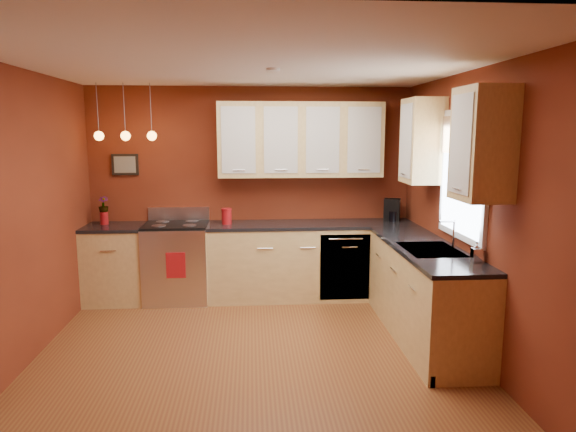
{
  "coord_description": "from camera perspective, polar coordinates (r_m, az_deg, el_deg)",
  "views": [
    {
      "loc": [
        -0.01,
        -4.37,
        2.05
      ],
      "look_at": [
        0.38,
        1.0,
        1.16
      ],
      "focal_mm": 32.0,
      "sensor_mm": 36.0,
      "label": 1
    }
  ],
  "objects": [
    {
      "name": "floor",
      "position": [
        4.82,
        -3.81,
        -15.79
      ],
      "size": [
        4.2,
        4.2,
        0.0
      ],
      "primitive_type": "plane",
      "color": "brown",
      "rests_on": "ground"
    },
    {
      "name": "ceiling",
      "position": [
        4.4,
        -4.19,
        16.53
      ],
      "size": [
        4.0,
        4.2,
        0.02
      ],
      "primitive_type": "cube",
      "color": "silver",
      "rests_on": "wall_back"
    },
    {
      "name": "wall_back",
      "position": [
        6.51,
        -4.05,
        2.73
      ],
      "size": [
        4.0,
        0.02,
        2.6
      ],
      "primitive_type": "cube",
      "color": "maroon",
      "rests_on": "floor"
    },
    {
      "name": "wall_front",
      "position": [
        2.39,
        -3.82,
        -8.91
      ],
      "size": [
        4.0,
        0.02,
        2.6
      ],
      "primitive_type": "cube",
      "color": "maroon",
      "rests_on": "floor"
    },
    {
      "name": "wall_left",
      "position": [
        4.86,
        -28.29,
        -0.63
      ],
      "size": [
        0.02,
        4.2,
        2.6
      ],
      "primitive_type": "cube",
      "color": "maroon",
      "rests_on": "floor"
    },
    {
      "name": "wall_right",
      "position": [
        4.87,
        20.28,
        -0.08
      ],
      "size": [
        0.02,
        4.2,
        2.6
      ],
      "primitive_type": "cube",
      "color": "maroon",
      "rests_on": "floor"
    },
    {
      "name": "base_cabinets_back_left",
      "position": [
        6.58,
        -18.54,
        -5.2
      ],
      "size": [
        0.7,
        0.6,
        0.9
      ],
      "primitive_type": "cube",
      "color": "#E1C178",
      "rests_on": "floor"
    },
    {
      "name": "base_cabinets_back_right",
      "position": [
        6.41,
        2.6,
        -5.09
      ],
      "size": [
        2.54,
        0.6,
        0.9
      ],
      "primitive_type": "cube",
      "color": "#E1C178",
      "rests_on": "floor"
    },
    {
      "name": "base_cabinets_right",
      "position": [
        5.36,
        14.81,
        -8.33
      ],
      "size": [
        0.6,
        2.1,
        0.9
      ],
      "primitive_type": "cube",
      "color": "#E1C178",
      "rests_on": "floor"
    },
    {
      "name": "counter_back_left",
      "position": [
        6.48,
        -18.75,
        -1.18
      ],
      "size": [
        0.7,
        0.62,
        0.04
      ],
      "primitive_type": "cube",
      "color": "black",
      "rests_on": "base_cabinets_back_left"
    },
    {
      "name": "counter_back_right",
      "position": [
        6.31,
        2.63,
        -0.95
      ],
      "size": [
        2.54,
        0.62,
        0.04
      ],
      "primitive_type": "cube",
      "color": "black",
      "rests_on": "base_cabinets_back_right"
    },
    {
      "name": "counter_right",
      "position": [
        5.23,
        15.03,
        -3.42
      ],
      "size": [
        0.62,
        2.1,
        0.04
      ],
      "primitive_type": "cube",
      "color": "black",
      "rests_on": "base_cabinets_right"
    },
    {
      "name": "gas_range",
      "position": [
        6.43,
        -12.22,
        -4.97
      ],
      "size": [
        0.76,
        0.64,
        1.11
      ],
      "color": "silver",
      "rests_on": "floor"
    },
    {
      "name": "dishwasher_front",
      "position": [
        6.19,
        6.34,
        -5.67
      ],
      "size": [
        0.6,
        0.02,
        0.8
      ],
      "primitive_type": "cube",
      "color": "silver",
      "rests_on": "base_cabinets_back_right"
    },
    {
      "name": "sink",
      "position": [
        5.1,
        15.6,
        -3.84
      ],
      "size": [
        0.5,
        0.7,
        0.33
      ],
      "color": "gray",
      "rests_on": "counter_right"
    },
    {
      "name": "window",
      "position": [
        5.08,
        18.88,
        4.79
      ],
      "size": [
        0.06,
        1.02,
        1.22
      ],
      "color": "white",
      "rests_on": "wall_right"
    },
    {
      "name": "upper_cabinets_back",
      "position": [
        6.32,
        1.39,
        8.46
      ],
      "size": [
        2.0,
        0.35,
        0.9
      ],
      "primitive_type": "cube",
      "color": "#E1C178",
      "rests_on": "wall_back"
    },
    {
      "name": "upper_cabinets_right",
      "position": [
        5.04,
        17.35,
        7.82
      ],
      "size": [
        0.35,
        1.95,
        0.9
      ],
      "primitive_type": "cube",
      "color": "#E1C178",
      "rests_on": "wall_right"
    },
    {
      "name": "wall_picture",
      "position": [
        6.64,
        -17.64,
        5.48
      ],
      "size": [
        0.32,
        0.03,
        0.26
      ],
      "primitive_type": "cube",
      "color": "black",
      "rests_on": "wall_back"
    },
    {
      "name": "pendant_lights",
      "position": [
        6.29,
        -17.61,
        8.56
      ],
      "size": [
        0.71,
        0.11,
        0.66
      ],
      "color": "gray",
      "rests_on": "ceiling"
    },
    {
      "name": "red_canister",
      "position": [
        6.26,
        -6.84,
        -0.01
      ],
      "size": [
        0.13,
        0.13,
        0.19
      ],
      "color": "maroon",
      "rests_on": "counter_back_right"
    },
    {
      "name": "red_vase",
      "position": [
        6.58,
        -19.75,
        -0.23
      ],
      "size": [
        0.1,
        0.1,
        0.15
      ],
      "primitive_type": "cylinder",
      "color": "maroon",
      "rests_on": "counter_back_left"
    },
    {
      "name": "flowers",
      "position": [
        6.56,
        -19.83,
        1.15
      ],
      "size": [
        0.13,
        0.13,
        0.21
      ],
      "primitive_type": "imported",
      "rotation": [
        0.0,
        0.0,
        0.17
      ],
      "color": "maroon",
      "rests_on": "red_vase"
    },
    {
      "name": "coffee_maker",
      "position": [
        6.58,
        11.5,
        0.59
      ],
      "size": [
        0.24,
        0.24,
        0.28
      ],
      "rotation": [
        0.0,
        0.0,
        -0.37
      ],
      "color": "black",
      "rests_on": "counter_back_right"
    },
    {
      "name": "soap_pump",
      "position": [
        4.7,
        20.22,
        -3.74
      ],
      "size": [
        0.09,
        0.09,
        0.18
      ],
      "primitive_type": "imported",
      "rotation": [
        0.0,
        0.0,
        -0.04
      ],
      "color": "white",
      "rests_on": "counter_right"
    },
    {
      "name": "dish_towel",
      "position": [
        6.1,
        -12.36,
        -5.38
      ],
      "size": [
        0.22,
        0.02,
        0.3
      ],
      "primitive_type": "cube",
      "color": "maroon",
      "rests_on": "gas_range"
    }
  ]
}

